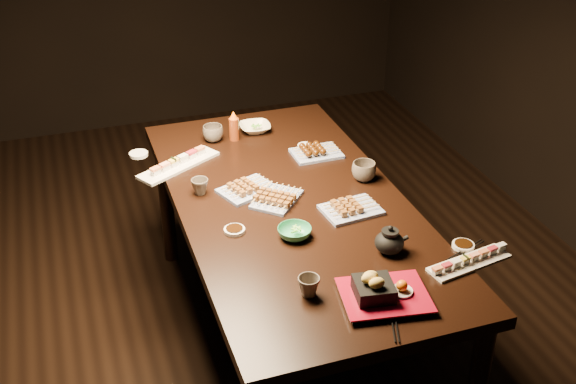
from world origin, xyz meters
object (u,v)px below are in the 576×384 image
object	(u,v)px
sushi_platter_far	(178,162)
teapot	(390,239)
teacup_mid_right	(364,171)
teacup_far_right	(213,133)
tempura_tray	(385,287)
edamame_bowl_cream	(255,128)
dining_table	(292,277)
teacup_far_left	(200,187)
sushi_platter_near	(470,259)
condiment_bottle	(234,125)
teacup_near_left	(309,286)
yakitori_plate_left	(247,185)
yakitori_plate_right	(351,205)
edamame_bowl_green	(295,232)
yakitori_plate_center	(277,195)

from	to	relation	value
sushi_platter_far	teapot	distance (m)	1.07
teapot	teacup_mid_right	bearing A→B (deg)	84.52
teacup_far_right	tempura_tray	bearing A→B (deg)	-79.25
edamame_bowl_cream	teacup_mid_right	bearing A→B (deg)	-63.69
teacup_mid_right	teapot	size ratio (longest dim) A/B	0.82
dining_table	teacup_far_left	xyz separation A→B (m)	(-0.33, 0.19, 0.41)
sushi_platter_near	condiment_bottle	size ratio (longest dim) A/B	2.19
sushi_platter_near	teacup_near_left	world-z (taller)	teacup_near_left
yakitori_plate_left	teapot	xyz separation A→B (m)	(0.37, -0.58, 0.03)
yakitori_plate_right	teacup_near_left	xyz separation A→B (m)	(-0.34, -0.44, 0.01)
sushi_platter_far	teapot	world-z (taller)	teapot
teacup_mid_right	teacup_far_right	bearing A→B (deg)	132.14
yakitori_plate_left	condiment_bottle	size ratio (longest dim) A/B	1.51
edamame_bowl_green	condiment_bottle	bearing A→B (deg)	89.85
edamame_bowl_cream	teacup_mid_right	world-z (taller)	teacup_mid_right
edamame_bowl_green	teacup_far_left	bearing A→B (deg)	121.52
condiment_bottle	edamame_bowl_cream	bearing A→B (deg)	24.76
dining_table	yakitori_plate_center	world-z (taller)	yakitori_plate_center
tempura_tray	teacup_far_right	bearing A→B (deg)	109.87
dining_table	condiment_bottle	xyz separation A→B (m)	(-0.07, 0.63, 0.45)
tempura_tray	yakitori_plate_right	bearing A→B (deg)	87.42
edamame_bowl_green	teacup_mid_right	xyz separation A→B (m)	(0.42, 0.32, 0.02)
teacup_mid_right	teacup_far_left	bearing A→B (deg)	171.01
dining_table	teacup_far_left	size ratio (longest dim) A/B	25.34
teacup_mid_right	condiment_bottle	world-z (taller)	condiment_bottle
sushi_platter_far	condiment_bottle	size ratio (longest dim) A/B	2.72
tempura_tray	condiment_bottle	distance (m)	1.33
tempura_tray	teacup_mid_right	distance (m)	0.81
teapot	sushi_platter_near	bearing A→B (deg)	-25.42
sushi_platter_near	yakitori_plate_center	bearing A→B (deg)	118.86
edamame_bowl_green	teacup_near_left	bearing A→B (deg)	-101.35
teacup_near_left	condiment_bottle	size ratio (longest dim) A/B	0.52
sushi_platter_near	dining_table	bearing A→B (deg)	117.00
teacup_far_right	yakitori_plate_center	bearing A→B (deg)	-79.68
edamame_bowl_cream	condiment_bottle	xyz separation A→B (m)	(-0.12, -0.05, 0.05)
yakitori_plate_left	teacup_near_left	size ratio (longest dim) A/B	2.93
yakitori_plate_left	edamame_bowl_green	size ratio (longest dim) A/B	1.73
edamame_bowl_cream	teacup_far_left	world-z (taller)	teacup_far_left
yakitori_plate_left	edamame_bowl_cream	xyz separation A→B (m)	(0.19, 0.54, -0.01)
condiment_bottle	teacup_mid_right	bearing A→B (deg)	-52.89
dining_table	teacup_near_left	xyz separation A→B (m)	(-0.14, -0.58, 0.41)
sushi_platter_far	teapot	xyz separation A→B (m)	(0.59, -0.89, 0.03)
yakitori_plate_center	yakitori_plate_right	bearing A→B (deg)	-81.76
teacup_far_right	sushi_platter_far	bearing A→B (deg)	-135.50
edamame_bowl_cream	teacup_far_left	bearing A→B (deg)	-127.39
yakitori_plate_center	teacup_mid_right	world-z (taller)	teacup_mid_right
sushi_platter_far	yakitori_plate_center	xyz separation A→B (m)	(0.32, -0.42, 0.00)
dining_table	teacup_mid_right	world-z (taller)	teacup_mid_right
edamame_bowl_cream	teacup_far_left	distance (m)	0.63
yakitori_plate_right	condiment_bottle	world-z (taller)	condiment_bottle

